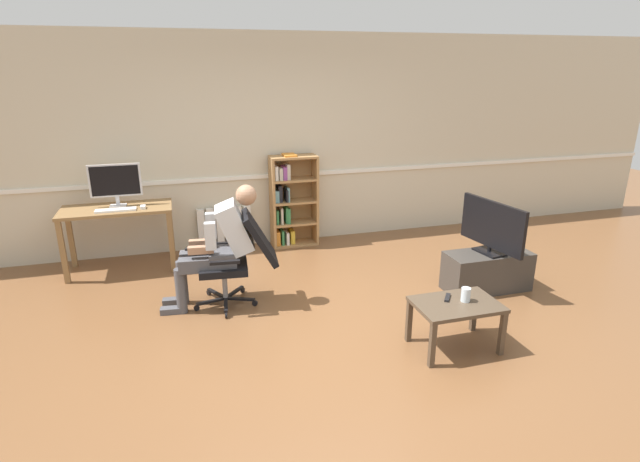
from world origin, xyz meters
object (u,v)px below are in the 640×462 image
(computer_mouse, at_px, (143,207))
(tv_stand, at_px, (487,271))
(imac_monitor, at_px, (115,182))
(tv_screen, at_px, (492,226))
(keyboard, at_px, (116,210))
(coffee_table, at_px, (456,310))
(computer_desk, at_px, (117,218))
(bookshelf, at_px, (290,202))
(person_seated, at_px, (219,244))
(office_chair, at_px, (240,255))
(radiator, at_px, (225,228))
(spare_remote, at_px, (447,298))
(drinking_glass, at_px, (466,295))

(computer_mouse, xyz_separation_m, tv_stand, (3.49, -1.57, -0.56))
(imac_monitor, height_order, computer_mouse, imac_monitor)
(tv_stand, relative_size, tv_screen, 1.05)
(keyboard, relative_size, coffee_table, 0.62)
(computer_desk, bearing_deg, bookshelf, 7.85)
(person_seated, bearing_deg, keyboard, -131.93)
(tv_stand, bearing_deg, office_chair, 170.90)
(keyboard, height_order, computer_mouse, computer_mouse)
(radiator, height_order, spare_remote, radiator)
(office_chair, bearing_deg, tv_screen, 86.63)
(tv_screen, relative_size, drinking_glass, 7.22)
(keyboard, xyz_separation_m, spare_remote, (2.80, -2.40, -0.34))
(coffee_table, height_order, drinking_glass, drinking_glass)
(tv_screen, bearing_deg, computer_desk, 57.09)
(person_seated, distance_m, spare_remote, 2.20)
(bookshelf, bearing_deg, computer_mouse, -167.20)
(radiator, bearing_deg, imac_monitor, -165.65)
(radiator, height_order, drinking_glass, radiator)
(computer_desk, relative_size, tv_stand, 1.34)
(computer_desk, bearing_deg, imac_monitor, 76.16)
(person_seated, bearing_deg, computer_mouse, -141.56)
(imac_monitor, height_order, spare_remote, imac_monitor)
(computer_desk, bearing_deg, office_chair, -46.21)
(imac_monitor, xyz_separation_m, spare_remote, (2.79, -2.61, -0.61))
(bookshelf, distance_m, spare_remote, 2.92)
(computer_mouse, relative_size, office_chair, 0.11)
(computer_mouse, bearing_deg, computer_desk, 158.05)
(tv_stand, distance_m, coffee_table, 1.34)
(computer_desk, height_order, office_chair, office_chair)
(tv_screen, bearing_deg, computer_mouse, 56.92)
(office_chair, relative_size, tv_stand, 1.05)
(imac_monitor, relative_size, keyboard, 1.30)
(imac_monitor, relative_size, tv_stand, 0.62)
(keyboard, xyz_separation_m, tv_screen, (3.78, -1.55, -0.05))
(tv_screen, bearing_deg, spare_remote, 121.85)
(person_seated, xyz_separation_m, drinking_glass, (1.89, -1.36, -0.17))
(computer_desk, xyz_separation_m, coffee_table, (2.84, -2.63, -0.28))
(drinking_glass, bearing_deg, computer_mouse, 136.38)
(computer_mouse, xyz_separation_m, drinking_glass, (2.63, -2.50, -0.29))
(bookshelf, bearing_deg, radiator, 173.40)
(drinking_glass, bearing_deg, computer_desk, 138.11)
(keyboard, xyz_separation_m, radiator, (1.23, 0.53, -0.49))
(bookshelf, height_order, tv_screen, bookshelf)
(computer_desk, relative_size, drinking_glass, 10.17)
(imac_monitor, relative_size, radiator, 0.82)
(bookshelf, xyz_separation_m, drinking_glass, (0.82, -2.91, -0.11))
(person_seated, bearing_deg, imac_monitor, -137.19)
(radiator, height_order, coffee_table, radiator)
(coffee_table, bearing_deg, bookshelf, 104.17)
(office_chair, bearing_deg, person_seated, -90.00)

